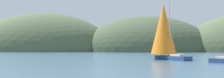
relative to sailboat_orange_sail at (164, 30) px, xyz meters
The scene contains 3 objects.
headland_left 115.51m from the sailboat_orange_sail, 124.48° to the left, with size 83.19×44.00×44.48m, color #4C5B3D.
headland_center 95.43m from the sailboat_orange_sail, 93.20° to the left, with size 71.93×44.00×38.70m, color #425138.
sailboat_orange_sail is the anchor object (origin of this frame).
Camera 1 is at (7.82, -17.41, 2.53)m, focal length 44.51 mm.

